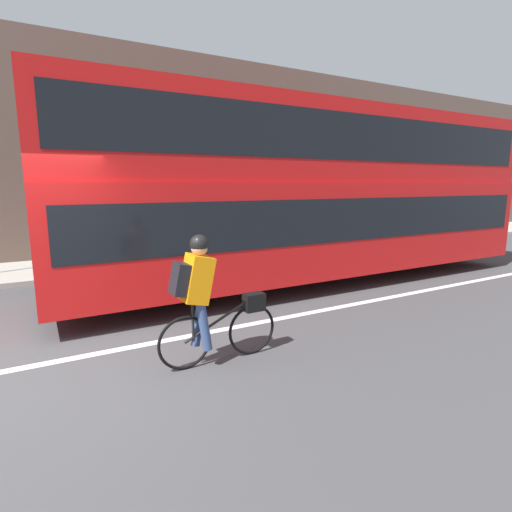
{
  "coord_description": "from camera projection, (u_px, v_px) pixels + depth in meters",
  "views": [
    {
      "loc": [
        0.35,
        -4.85,
        2.13
      ],
      "look_at": [
        3.39,
        0.59,
        1.0
      ],
      "focal_mm": 28.0,
      "sensor_mm": 36.0,
      "label": 1
    }
  ],
  "objects": [
    {
      "name": "ground_plane",
      "position": [
        13.0,
        381.0,
        4.37
      ],
      "size": [
        80.0,
        80.0,
        0.0
      ],
      "primitive_type": "plane",
      "color": "#424244"
    },
    {
      "name": "cyclist_on_bike",
      "position": [
        206.0,
        296.0,
        4.63
      ],
      "size": [
        1.53,
        0.32,
        1.57
      ],
      "color": "black",
      "rests_on": "ground_plane"
    },
    {
      "name": "sidewalk_curb",
      "position": [
        22.0,
        272.0,
        9.49
      ],
      "size": [
        60.0,
        2.59,
        0.1
      ],
      "color": "#A8A399",
      "rests_on": "ground_plane"
    },
    {
      "name": "bus",
      "position": [
        312.0,
        188.0,
        8.53
      ],
      "size": [
        10.66,
        2.52,
        3.66
      ],
      "color": "black",
      "rests_on": "ground_plane"
    },
    {
      "name": "road_center_line",
      "position": [
        14.0,
        370.0,
        4.63
      ],
      "size": [
        50.0,
        0.14,
        0.01
      ],
      "primitive_type": "cube",
      "color": "silver",
      "rests_on": "ground_plane"
    },
    {
      "name": "building_facade",
      "position": [
        10.0,
        149.0,
        10.21
      ],
      "size": [
        60.0,
        0.3,
        6.03
      ],
      "color": "brown",
      "rests_on": "ground_plane"
    }
  ]
}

